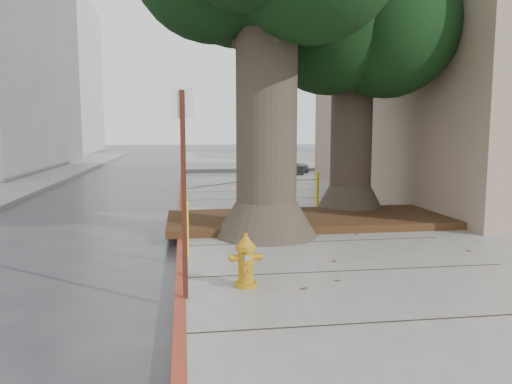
{
  "coord_description": "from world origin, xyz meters",
  "views": [
    {
      "loc": [
        -1.93,
        -7.02,
        2.26
      ],
      "look_at": [
        -0.59,
        2.16,
        1.1
      ],
      "focal_mm": 35.0,
      "sensor_mm": 36.0,
      "label": 1
    }
  ],
  "objects_px": {
    "signpost": "(184,182)",
    "car_silver": "(277,165)",
    "fire_hydrant": "(246,261)",
    "car_red": "(374,160)"
  },
  "relations": [
    {
      "from": "car_red",
      "to": "fire_hydrant",
      "type": "bearing_deg",
      "value": 148.97
    },
    {
      "from": "signpost",
      "to": "car_silver",
      "type": "bearing_deg",
      "value": 77.35
    },
    {
      "from": "fire_hydrant",
      "to": "car_red",
      "type": "bearing_deg",
      "value": 61.53
    },
    {
      "from": "signpost",
      "to": "car_silver",
      "type": "height_order",
      "value": "signpost"
    },
    {
      "from": "signpost",
      "to": "car_red",
      "type": "height_order",
      "value": "signpost"
    },
    {
      "from": "signpost",
      "to": "car_silver",
      "type": "distance_m",
      "value": 18.85
    },
    {
      "from": "car_silver",
      "to": "car_red",
      "type": "relative_size",
      "value": 0.94
    },
    {
      "from": "fire_hydrant",
      "to": "signpost",
      "type": "distance_m",
      "value": 1.43
    },
    {
      "from": "fire_hydrant",
      "to": "car_silver",
      "type": "xyz_separation_m",
      "value": [
        3.84,
        17.88,
        0.03
      ]
    },
    {
      "from": "signpost",
      "to": "car_red",
      "type": "bearing_deg",
      "value": 64.29
    }
  ]
}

